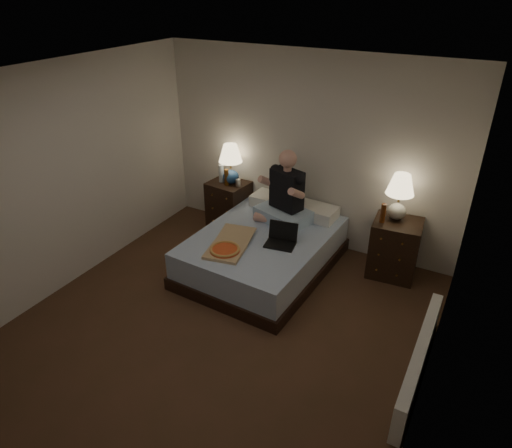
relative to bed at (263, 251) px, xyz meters
The scene contains 18 objects.
floor 1.33m from the bed, 84.62° to the right, with size 4.00×4.50×0.00m, color brown.
ceiling 2.61m from the bed, 84.62° to the right, with size 4.00×4.50×0.00m, color white.
wall_back 1.39m from the bed, 82.62° to the left, with size 4.00×2.50×0.00m, color silver.
wall_left 2.50m from the bed, 145.24° to the right, with size 4.50×2.50×0.00m, color silver.
wall_right 2.69m from the bed, 31.54° to the right, with size 4.50×2.50×0.00m, color silver.
bed is the anchor object (origin of this frame).
nightstand_left 1.21m from the bed, 141.80° to the left, with size 0.52×0.47×0.68m, color black.
nightstand_right 1.58m from the bed, 24.73° to the left, with size 0.55×0.49×0.71m, color black.
lamp_left 1.38m from the bed, 140.45° to the left, with size 0.32×0.32×0.56m, color navy, non-canonical shape.
lamp_right 1.73m from the bed, 27.79° to the left, with size 0.32×0.32×0.56m, color #9B9C94, non-canonical shape.
water_bottle 1.39m from the bed, 145.39° to the left, with size 0.07×0.07×0.25m, color silver.
soda_can 1.15m from the bed, 137.44° to the left, with size 0.07×0.07×0.10m, color beige.
beer_bottle_left 1.27m from the bed, 144.33° to the left, with size 0.06×0.06×0.23m, color #58310C.
beer_bottle_right 1.50m from the bed, 24.24° to the left, with size 0.06×0.06×0.23m, color #5B290D.
person 0.83m from the bed, 83.00° to the left, with size 0.66×0.52×0.93m, color black, non-canonical shape.
laptop 0.48m from the bed, 23.14° to the right, with size 0.34×0.28×0.24m, color black, non-canonical shape.
pizza_box 0.67m from the bed, 107.41° to the right, with size 0.40×0.76×0.08m, color tan, non-canonical shape.
radiator 2.24m from the bed, 23.45° to the right, with size 0.10×1.60×0.40m, color white.
Camera 1 is at (2.10, -2.91, 3.23)m, focal length 32.00 mm.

